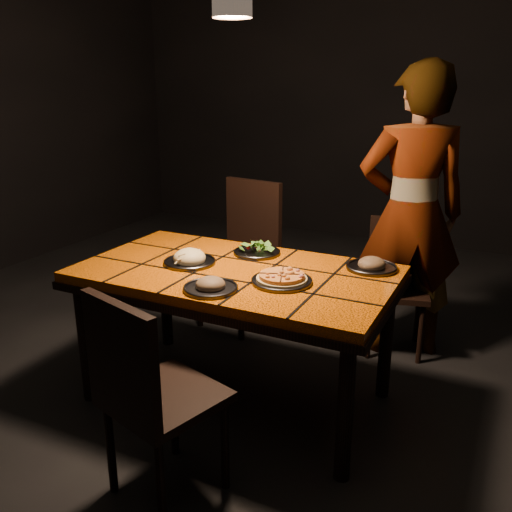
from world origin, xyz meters
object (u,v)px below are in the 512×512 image
at_px(chair_far_left, 244,243).
at_px(plate_pizza, 282,279).
at_px(chair_far_right, 397,275).
at_px(diner, 411,215).
at_px(chair_near, 147,389).
at_px(plate_pasta, 190,259).
at_px(dining_table, 236,283).

relative_size(chair_far_left, plate_pizza, 3.24).
distance_m(chair_far_right, diner, 0.42).
height_order(chair_near, plate_pasta, chair_near).
bearing_deg(chair_far_right, plate_pasta, -144.14).
bearing_deg(chair_far_right, chair_far_left, 170.32).
relative_size(chair_near, plate_pizza, 2.94).
xyz_separation_m(dining_table, plate_pizza, (0.29, -0.08, 0.10)).
height_order(plate_pizza, plate_pasta, plate_pasta).
xyz_separation_m(chair_far_left, plate_pizza, (0.73, -1.02, 0.19)).
xyz_separation_m(plate_pizza, plate_pasta, (-0.55, 0.05, 0.01)).
bearing_deg(diner, plate_pizza, 45.55).
relative_size(chair_far_left, chair_far_right, 1.20).
bearing_deg(chair_far_right, diner, -43.31).
bearing_deg(chair_near, chair_far_right, -90.66).
xyz_separation_m(chair_far_right, plate_pizza, (-0.33, -1.10, 0.28)).
xyz_separation_m(dining_table, plate_pasta, (-0.26, -0.03, 0.10)).
xyz_separation_m(chair_far_left, plate_pasta, (0.18, -0.97, 0.19)).
distance_m(diner, plate_pasta, 1.39).
relative_size(chair_far_right, plate_pasta, 3.07).
relative_size(chair_far_right, plate_pizza, 2.70).
xyz_separation_m(chair_near, plate_pizza, (0.24, 0.76, 0.24)).
bearing_deg(plate_pizza, chair_near, -107.32).
height_order(chair_far_right, plate_pasta, chair_far_right).
relative_size(dining_table, diner, 0.90).
height_order(chair_far_right, plate_pizza, chair_far_right).
bearing_deg(chair_far_left, chair_near, -64.61).
bearing_deg(plate_pasta, diner, 47.05).
bearing_deg(chair_near, chair_far_left, -58.09).
relative_size(plate_pizza, plate_pasta, 1.14).
relative_size(dining_table, plate_pizza, 5.18).
bearing_deg(chair_near, diner, -92.58).
xyz_separation_m(chair_far_right, diner, (0.06, -0.03, 0.41)).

